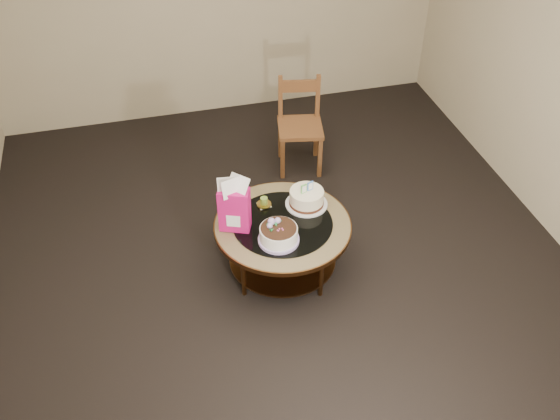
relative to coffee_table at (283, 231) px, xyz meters
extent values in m
plane|color=black|center=(0.00, 0.00, -0.38)|extent=(5.00, 5.00, 0.00)
cylinder|color=brown|center=(0.35, 0.20, -0.17)|extent=(0.04, 0.04, 0.42)
cylinder|color=brown|center=(-0.20, 0.35, -0.17)|extent=(0.04, 0.04, 0.42)
cylinder|color=brown|center=(-0.35, -0.20, -0.17)|extent=(0.04, 0.04, 0.42)
cylinder|color=brown|center=(0.20, -0.35, -0.17)|extent=(0.04, 0.04, 0.42)
cylinder|color=brown|center=(0.00, 0.00, -0.28)|extent=(0.82, 0.82, 0.02)
cylinder|color=brown|center=(0.00, 0.00, 0.05)|extent=(1.02, 1.02, 0.04)
cylinder|color=olive|center=(0.00, 0.00, 0.07)|extent=(1.00, 1.00, 0.01)
cylinder|color=black|center=(0.00, 0.00, 0.08)|extent=(0.74, 0.74, 0.01)
cylinder|color=#AF94D1|center=(-0.08, -0.18, 0.09)|extent=(0.30, 0.30, 0.02)
cylinder|color=white|center=(-0.08, -0.18, 0.14)|extent=(0.27, 0.27, 0.12)
cylinder|color=black|center=(-0.08, -0.18, 0.20)|extent=(0.25, 0.25, 0.01)
sphere|color=#AF94D1|center=(-0.11, -0.12, 0.22)|extent=(0.05, 0.05, 0.05)
sphere|color=#AF94D1|center=(-0.07, -0.12, 0.22)|extent=(0.05, 0.05, 0.05)
sphere|color=#AF94D1|center=(-0.14, -0.16, 0.22)|extent=(0.04, 0.04, 0.04)
cone|color=#1D6F35|center=(-0.09, -0.15, 0.21)|extent=(0.03, 0.03, 0.02)
cone|color=#1D6F35|center=(-0.14, -0.13, 0.21)|extent=(0.04, 0.04, 0.02)
cone|color=#1D6F35|center=(-0.05, -0.11, 0.21)|extent=(0.04, 0.04, 0.02)
cone|color=#1D6F35|center=(-0.13, -0.19, 0.21)|extent=(0.04, 0.04, 0.02)
cylinder|color=silver|center=(0.23, 0.16, 0.09)|extent=(0.32, 0.32, 0.01)
cylinder|color=#411F12|center=(0.23, 0.16, 0.10)|extent=(0.26, 0.26, 0.02)
cylinder|color=#EEE8C6|center=(0.23, 0.16, 0.16)|extent=(0.26, 0.26, 0.10)
cube|color=#59BD51|center=(0.20, 0.15, 0.25)|extent=(0.05, 0.03, 0.07)
cube|color=white|center=(0.20, 0.15, 0.25)|extent=(0.04, 0.03, 0.06)
cube|color=#4483E8|center=(0.26, 0.17, 0.25)|extent=(0.05, 0.03, 0.07)
cube|color=white|center=(0.26, 0.17, 0.25)|extent=(0.04, 0.03, 0.06)
cube|color=#C2126E|center=(-0.34, 0.04, 0.25)|extent=(0.25, 0.19, 0.34)
cube|color=white|center=(-0.34, 0.04, 0.19)|extent=(0.14, 0.15, 0.10)
cube|color=tan|center=(-0.09, 0.23, 0.08)|extent=(0.10, 0.10, 0.01)
cylinder|color=gold|center=(-0.09, 0.23, 0.09)|extent=(0.11, 0.11, 0.01)
cylinder|color=olive|center=(-0.09, 0.23, 0.13)|extent=(0.06, 0.06, 0.06)
cylinder|color=black|center=(-0.09, 0.23, 0.16)|extent=(0.00, 0.00, 0.01)
cube|color=brown|center=(0.50, 1.26, 0.05)|extent=(0.46, 0.46, 0.04)
cube|color=brown|center=(0.30, 1.13, -0.17)|extent=(0.04, 0.04, 0.42)
cube|color=brown|center=(0.63, 1.07, -0.17)|extent=(0.04, 0.04, 0.42)
cube|color=brown|center=(0.36, 1.46, -0.17)|extent=(0.04, 0.04, 0.42)
cube|color=brown|center=(0.69, 1.40, -0.17)|extent=(0.04, 0.04, 0.42)
cube|color=brown|center=(0.36, 1.46, 0.26)|extent=(0.04, 0.04, 0.43)
cube|color=brown|center=(0.69, 1.40, 0.26)|extent=(0.04, 0.04, 0.43)
cube|color=brown|center=(0.53, 1.43, 0.38)|extent=(0.34, 0.09, 0.11)
camera|label=1|loc=(-0.88, -3.33, 3.10)|focal=40.00mm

